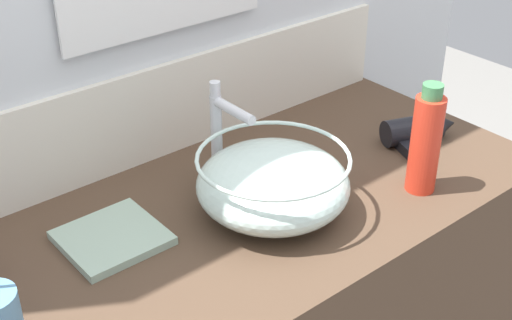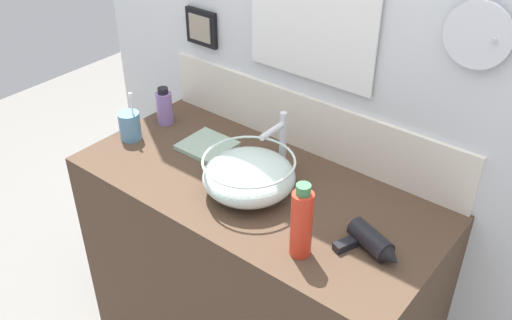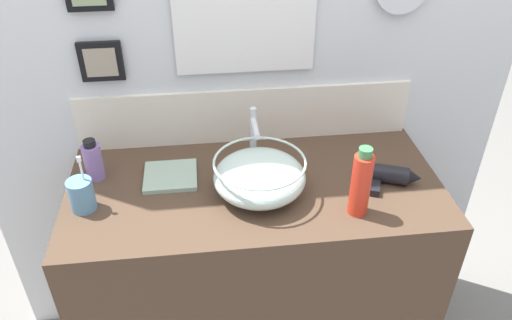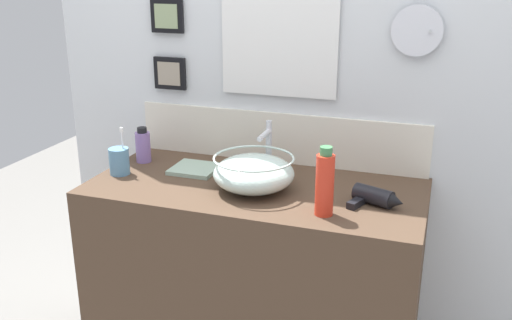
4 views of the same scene
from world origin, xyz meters
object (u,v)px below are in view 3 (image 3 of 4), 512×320
object	(u,v)px
toothbrush_cup	(82,195)
hand_towel	(171,176)
faucet	(254,134)
spray_bottle	(361,183)
soap_dispenser	(93,161)
glass_bowl_sink	(260,176)
hair_drier	(391,176)

from	to	relation	value
toothbrush_cup	hand_towel	world-z (taller)	toothbrush_cup
faucet	spray_bottle	size ratio (longest dim) A/B	0.92
faucet	hand_towel	xyz separation A→B (m)	(-0.29, -0.05, -0.12)
faucet	soap_dispenser	world-z (taller)	faucet
glass_bowl_sink	spray_bottle	world-z (taller)	spray_bottle
faucet	spray_bottle	world-z (taller)	spray_bottle
soap_dispenser	hand_towel	world-z (taller)	soap_dispenser
soap_dispenser	toothbrush_cup	bearing A→B (deg)	-94.98
hair_drier	spray_bottle	world-z (taller)	spray_bottle
hair_drier	hand_towel	xyz separation A→B (m)	(-0.72, 0.11, -0.02)
faucet	hand_towel	distance (m)	0.31
soap_dispenser	hand_towel	xyz separation A→B (m)	(0.25, -0.03, -0.06)
hair_drier	soap_dispenser	xyz separation A→B (m)	(-0.97, 0.15, 0.04)
faucet	hair_drier	xyz separation A→B (m)	(0.44, -0.16, -0.10)
soap_dispenser	spray_bottle	size ratio (longest dim) A/B	0.63
hair_drier	toothbrush_cup	size ratio (longest dim) A/B	1.03
glass_bowl_sink	toothbrush_cup	bearing A→B (deg)	-178.81
faucet	hand_towel	world-z (taller)	faucet
soap_dispenser	spray_bottle	world-z (taller)	spray_bottle
hair_drier	glass_bowl_sink	bearing A→B (deg)	-179.62
spray_bottle	hand_towel	bearing A→B (deg)	157.05
hand_towel	faucet	bearing A→B (deg)	8.93
hair_drier	spray_bottle	xyz separation A→B (m)	(-0.15, -0.13, 0.08)
glass_bowl_sink	hand_towel	xyz separation A→B (m)	(-0.29, 0.12, -0.06)
toothbrush_cup	hand_towel	size ratio (longest dim) A/B	1.06
glass_bowl_sink	faucet	bearing A→B (deg)	90.00
glass_bowl_sink	faucet	xyz separation A→B (m)	(0.00, 0.16, 0.06)
soap_dispenser	spray_bottle	xyz separation A→B (m)	(0.82, -0.28, 0.04)
hand_towel	spray_bottle	bearing A→B (deg)	-22.95
toothbrush_cup	hair_drier	bearing A→B (deg)	0.83
hand_towel	hair_drier	bearing A→B (deg)	-8.84
spray_bottle	hand_towel	distance (m)	0.63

